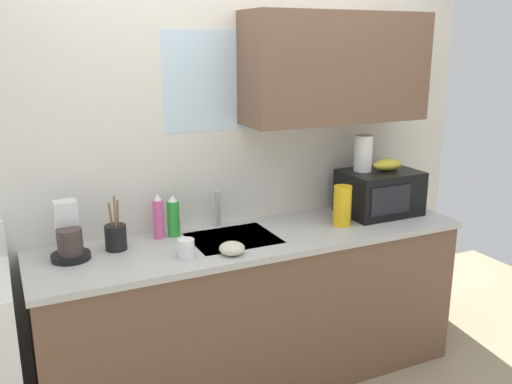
{
  "coord_description": "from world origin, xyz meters",
  "views": [
    {
      "loc": [
        -1.24,
        -2.6,
        1.93
      ],
      "look_at": [
        0.0,
        0.0,
        1.15
      ],
      "focal_mm": 38.78,
      "sensor_mm": 36.0,
      "label": 1
    }
  ],
  "objects_px": {
    "cereal_canister": "(342,206)",
    "dish_soap_bottle_pink": "(158,217)",
    "utensil_crock": "(116,237)",
    "small_bowl": "(232,248)",
    "coffee_maker": "(69,237)",
    "paper_towel_roll": "(363,153)",
    "banana_bunch": "(388,165)",
    "dish_soap_bottle_green": "(173,217)",
    "microwave": "(379,192)",
    "mug_white": "(186,248)"
  },
  "relations": [
    {
      "from": "cereal_canister",
      "to": "dish_soap_bottle_pink",
      "type": "bearing_deg",
      "value": 166.72
    },
    {
      "from": "small_bowl",
      "to": "coffee_maker",
      "type": "bearing_deg",
      "value": 157.4
    },
    {
      "from": "microwave",
      "to": "mug_white",
      "type": "relative_size",
      "value": 4.84
    },
    {
      "from": "coffee_maker",
      "to": "small_bowl",
      "type": "bearing_deg",
      "value": -22.6
    },
    {
      "from": "dish_soap_bottle_green",
      "to": "mug_white",
      "type": "bearing_deg",
      "value": -96.82
    },
    {
      "from": "paper_towel_roll",
      "to": "cereal_canister",
      "type": "xyz_separation_m",
      "value": [
        -0.24,
        -0.15,
        -0.26
      ]
    },
    {
      "from": "microwave",
      "to": "paper_towel_roll",
      "type": "bearing_deg",
      "value": 152.62
    },
    {
      "from": "paper_towel_roll",
      "to": "dish_soap_bottle_green",
      "type": "distance_m",
      "value": 1.21
    },
    {
      "from": "banana_bunch",
      "to": "coffee_maker",
      "type": "height_order",
      "value": "banana_bunch"
    },
    {
      "from": "banana_bunch",
      "to": "paper_towel_roll",
      "type": "bearing_deg",
      "value": 161.57
    },
    {
      "from": "dish_soap_bottle_green",
      "to": "small_bowl",
      "type": "distance_m",
      "value": 0.44
    },
    {
      "from": "banana_bunch",
      "to": "paper_towel_roll",
      "type": "relative_size",
      "value": 0.91
    },
    {
      "from": "dish_soap_bottle_green",
      "to": "banana_bunch",
      "type": "bearing_deg",
      "value": -6.2
    },
    {
      "from": "mug_white",
      "to": "small_bowl",
      "type": "xyz_separation_m",
      "value": [
        0.22,
        -0.06,
        -0.02
      ]
    },
    {
      "from": "cereal_canister",
      "to": "small_bowl",
      "type": "height_order",
      "value": "cereal_canister"
    },
    {
      "from": "cereal_canister",
      "to": "utensil_crock",
      "type": "relative_size",
      "value": 0.81
    },
    {
      "from": "banana_bunch",
      "to": "mug_white",
      "type": "distance_m",
      "value": 1.41
    },
    {
      "from": "dish_soap_bottle_pink",
      "to": "small_bowl",
      "type": "bearing_deg",
      "value": -55.99
    },
    {
      "from": "paper_towel_roll",
      "to": "dish_soap_bottle_pink",
      "type": "bearing_deg",
      "value": 175.86
    },
    {
      "from": "dish_soap_bottle_green",
      "to": "utensil_crock",
      "type": "xyz_separation_m",
      "value": [
        -0.33,
        -0.07,
        -0.04
      ]
    },
    {
      "from": "banana_bunch",
      "to": "dish_soap_bottle_green",
      "type": "relative_size",
      "value": 0.86
    },
    {
      "from": "microwave",
      "to": "cereal_canister",
      "type": "relative_size",
      "value": 1.95
    },
    {
      "from": "banana_bunch",
      "to": "dish_soap_bottle_pink",
      "type": "bearing_deg",
      "value": 174.29
    },
    {
      "from": "dish_soap_bottle_green",
      "to": "cereal_canister",
      "type": "distance_m",
      "value": 0.97
    },
    {
      "from": "cereal_canister",
      "to": "mug_white",
      "type": "height_order",
      "value": "cereal_canister"
    },
    {
      "from": "paper_towel_roll",
      "to": "small_bowl",
      "type": "distance_m",
      "value": 1.1
    },
    {
      "from": "dish_soap_bottle_green",
      "to": "dish_soap_bottle_pink",
      "type": "distance_m",
      "value": 0.08
    },
    {
      "from": "coffee_maker",
      "to": "mug_white",
      "type": "relative_size",
      "value": 2.95
    },
    {
      "from": "mug_white",
      "to": "small_bowl",
      "type": "bearing_deg",
      "value": -15.26
    },
    {
      "from": "paper_towel_roll",
      "to": "mug_white",
      "type": "xyz_separation_m",
      "value": [
        -1.22,
        -0.24,
        -0.33
      ]
    },
    {
      "from": "dish_soap_bottle_green",
      "to": "utensil_crock",
      "type": "height_order",
      "value": "utensil_crock"
    },
    {
      "from": "cereal_canister",
      "to": "small_bowl",
      "type": "xyz_separation_m",
      "value": [
        -0.76,
        -0.15,
        -0.09
      ]
    },
    {
      "from": "microwave",
      "to": "paper_towel_roll",
      "type": "distance_m",
      "value": 0.27
    },
    {
      "from": "paper_towel_roll",
      "to": "utensil_crock",
      "type": "distance_m",
      "value": 1.54
    },
    {
      "from": "small_bowl",
      "to": "mug_white",
      "type": "bearing_deg",
      "value": 164.74
    },
    {
      "from": "microwave",
      "to": "banana_bunch",
      "type": "bearing_deg",
      "value": 1.77
    },
    {
      "from": "banana_bunch",
      "to": "mug_white",
      "type": "bearing_deg",
      "value": -172.1
    },
    {
      "from": "paper_towel_roll",
      "to": "mug_white",
      "type": "distance_m",
      "value": 1.29
    },
    {
      "from": "paper_towel_roll",
      "to": "cereal_canister",
      "type": "relative_size",
      "value": 0.93
    },
    {
      "from": "banana_bunch",
      "to": "dish_soap_bottle_pink",
      "type": "relative_size",
      "value": 0.8
    },
    {
      "from": "banana_bunch",
      "to": "coffee_maker",
      "type": "distance_m",
      "value": 1.9
    },
    {
      "from": "mug_white",
      "to": "utensil_crock",
      "type": "xyz_separation_m",
      "value": [
        -0.29,
        0.26,
        0.02
      ]
    },
    {
      "from": "mug_white",
      "to": "dish_soap_bottle_pink",
      "type": "bearing_deg",
      "value": 97.57
    },
    {
      "from": "mug_white",
      "to": "banana_bunch",
      "type": "bearing_deg",
      "value": 7.9
    },
    {
      "from": "microwave",
      "to": "mug_white",
      "type": "height_order",
      "value": "microwave"
    },
    {
      "from": "microwave",
      "to": "utensil_crock",
      "type": "distance_m",
      "value": 1.61
    },
    {
      "from": "dish_soap_bottle_pink",
      "to": "utensil_crock",
      "type": "relative_size",
      "value": 0.86
    },
    {
      "from": "microwave",
      "to": "utensil_crock",
      "type": "bearing_deg",
      "value": 177.46
    },
    {
      "from": "mug_white",
      "to": "cereal_canister",
      "type": "bearing_deg",
      "value": 5.26
    },
    {
      "from": "coffee_maker",
      "to": "utensil_crock",
      "type": "distance_m",
      "value": 0.23
    }
  ]
}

